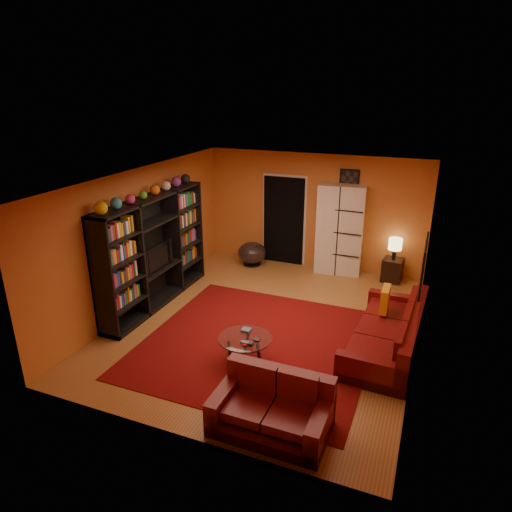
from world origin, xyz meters
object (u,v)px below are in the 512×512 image
at_px(tv, 155,257).
at_px(table_lamp, 395,245).
at_px(bowl_chair, 252,253).
at_px(side_table, 392,270).
at_px(storage_cabinet, 340,230).
at_px(sofa, 391,334).
at_px(entertainment_unit, 154,251).
at_px(loveseat, 273,407).
at_px(coffee_table, 245,340).

bearing_deg(tv, table_lamp, -55.39).
relative_size(bowl_chair, side_table, 1.33).
bearing_deg(storage_cabinet, sofa, -68.43).
height_order(entertainment_unit, table_lamp, entertainment_unit).
relative_size(entertainment_unit, side_table, 6.00).
distance_m(loveseat, side_table, 5.24).
height_order(tv, bowl_chair, tv).
relative_size(tv, coffee_table, 1.06).
xyz_separation_m(tv, loveseat, (3.22, -2.36, -0.68)).
bearing_deg(loveseat, tv, 54.34).
bearing_deg(coffee_table, tv, 153.11).
relative_size(storage_cabinet, side_table, 4.01).
xyz_separation_m(bowl_chair, table_lamp, (3.17, 0.25, 0.54)).
bearing_deg(bowl_chair, storage_cabinet, 8.69).
xyz_separation_m(loveseat, storage_cabinet, (-0.34, 5.22, 0.71)).
bearing_deg(sofa, side_table, 98.79).
bearing_deg(tv, storage_cabinet, -45.10).
bearing_deg(side_table, storage_cabinet, 177.62).
height_order(entertainment_unit, sofa, entertainment_unit).
distance_m(loveseat, bowl_chair, 5.43).
xyz_separation_m(entertainment_unit, storage_cabinet, (2.93, 2.80, -0.05)).
height_order(tv, storage_cabinet, storage_cabinet).
height_order(coffee_table, side_table, side_table).
relative_size(coffee_table, bowl_chair, 1.24).
distance_m(entertainment_unit, storage_cabinet, 4.05).
relative_size(loveseat, bowl_chair, 2.14).
bearing_deg(coffee_table, storage_cabinet, 82.50).
height_order(sofa, loveseat, same).
xyz_separation_m(coffee_table, side_table, (1.74, 4.00, -0.12)).
xyz_separation_m(sofa, side_table, (-0.29, 2.82, -0.03)).
xyz_separation_m(entertainment_unit, side_table, (4.13, 2.75, -0.80)).
bearing_deg(loveseat, entertainment_unit, 54.02).
distance_m(sofa, loveseat, 2.62).
relative_size(side_table, table_lamp, 1.08).
xyz_separation_m(side_table, table_lamp, (-0.00, 0.00, 0.58)).
xyz_separation_m(loveseat, table_lamp, (0.86, 5.17, 0.54)).
distance_m(loveseat, table_lamp, 5.27).
bearing_deg(bowl_chair, sofa, -36.62).
distance_m(tv, side_table, 5.01).
relative_size(entertainment_unit, loveseat, 2.11).
bearing_deg(sofa, loveseat, -113.14).
bearing_deg(storage_cabinet, loveseat, -92.18).
relative_size(entertainment_unit, bowl_chair, 4.52).
bearing_deg(table_lamp, loveseat, -99.45).
bearing_deg(table_lamp, storage_cabinet, 177.62).
relative_size(coffee_table, table_lamp, 1.77).
bearing_deg(table_lamp, coffee_table, -113.46).
relative_size(entertainment_unit, coffee_table, 3.65).
xyz_separation_m(tv, table_lamp, (4.08, 2.81, -0.14)).
xyz_separation_m(tv, bowl_chair, (0.91, 2.56, -0.68)).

